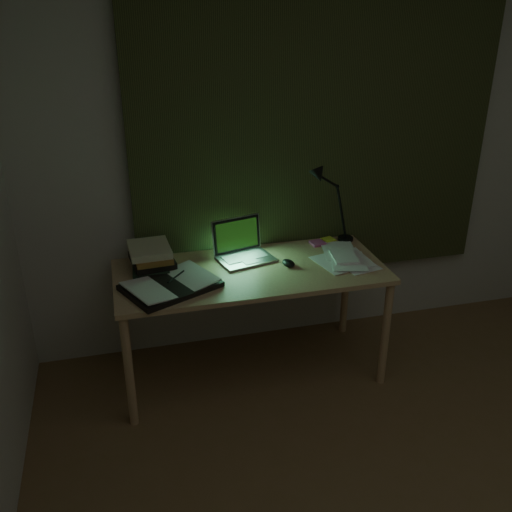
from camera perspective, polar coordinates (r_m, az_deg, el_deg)
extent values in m
cube|color=beige|center=(3.48, 5.89, 10.86)|extent=(3.50, 0.00, 2.50)
cube|color=#2C3219|center=(3.40, 6.27, 13.97)|extent=(2.20, 0.06, 2.00)
ellipsoid|color=black|center=(3.21, 3.26, -0.71)|extent=(0.08, 0.10, 0.03)
cube|color=#EDFF35|center=(3.56, 7.25, 1.61)|extent=(0.09, 0.09, 0.02)
cube|color=#DD569F|center=(3.50, 6.16, 1.29)|extent=(0.09, 0.09, 0.02)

